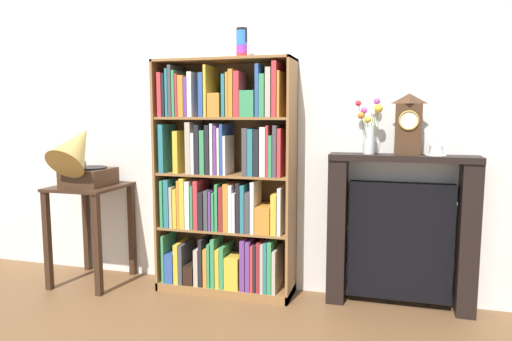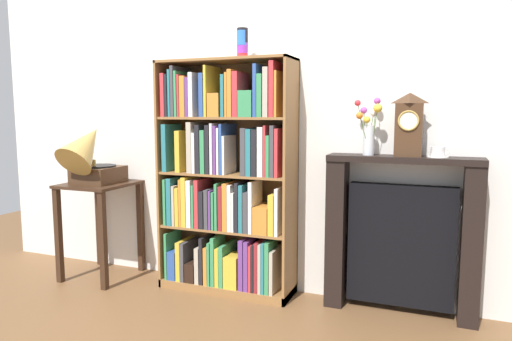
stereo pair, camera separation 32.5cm
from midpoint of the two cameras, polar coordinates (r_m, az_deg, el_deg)
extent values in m
cube|color=brown|center=(3.44, -1.78, -15.33)|extent=(7.58, 6.40, 0.02)
cube|color=silver|center=(3.46, 1.57, 7.06)|extent=(4.58, 0.08, 2.60)
cube|color=olive|center=(3.55, -8.17, -0.52)|extent=(0.02, 0.31, 1.67)
cube|color=olive|center=(3.18, 7.22, -1.37)|extent=(0.02, 0.31, 1.67)
cube|color=brown|center=(3.48, 0.05, -0.61)|extent=(0.99, 0.01, 1.67)
cube|color=olive|center=(3.33, -0.92, 13.33)|extent=(0.99, 0.31, 0.02)
cube|color=olive|center=(3.54, -0.87, -13.96)|extent=(0.99, 0.31, 0.06)
cube|color=#388E56|center=(3.63, -7.61, -10.07)|extent=(0.02, 0.22, 0.35)
cube|color=#2D519E|center=(3.63, -6.91, -11.16)|extent=(0.06, 0.23, 0.21)
cube|color=gold|center=(3.60, -6.08, -10.69)|extent=(0.04, 0.24, 0.29)
cube|color=#424247|center=(3.59, -5.51, -10.76)|extent=(0.03, 0.25, 0.29)
cube|color=black|center=(3.58, -4.70, -12.03)|extent=(0.08, 0.24, 0.14)
cube|color=#B2A893|center=(3.54, -3.74, -11.18)|extent=(0.03, 0.25, 0.27)
cube|color=black|center=(3.49, -3.35, -10.74)|extent=(0.03, 0.21, 0.34)
cube|color=orange|center=(3.51, -2.70, -11.25)|extent=(0.03, 0.25, 0.28)
cube|color=#388E56|center=(3.48, -2.40, -11.07)|extent=(0.02, 0.22, 0.32)
cube|color=#388E56|center=(3.45, -1.96, -10.87)|extent=(0.03, 0.20, 0.35)
cube|color=gold|center=(3.45, -1.43, -11.51)|extent=(0.03, 0.20, 0.28)
cube|color=#388E56|center=(3.46, -0.74, -11.30)|extent=(0.03, 0.26, 0.30)
cube|color=gold|center=(3.41, 0.13, -12.20)|extent=(0.10, 0.18, 0.23)
cube|color=#663884|center=(3.40, 1.69, -11.12)|extent=(0.03, 0.26, 0.36)
cube|color=#663884|center=(3.38, 2.25, -11.29)|extent=(0.03, 0.24, 0.35)
cube|color=#C63338|center=(3.39, 2.82, -11.47)|extent=(0.02, 0.27, 0.33)
cube|color=black|center=(3.37, 3.09, -11.50)|extent=(0.02, 0.24, 0.34)
cube|color=maroon|center=(3.34, 3.43, -11.49)|extent=(0.03, 0.21, 0.35)
cube|color=#B2A893|center=(3.36, 4.00, -11.46)|extent=(0.02, 0.26, 0.35)
cube|color=teal|center=(3.34, 4.31, -11.49)|extent=(0.02, 0.24, 0.36)
cube|color=#388E56|center=(3.32, 4.74, -11.56)|extent=(0.03, 0.21, 0.36)
cube|color=#B2A893|center=(3.34, 5.37, -12.02)|extent=(0.03, 0.24, 0.30)
cube|color=olive|center=(3.41, -0.88, -7.07)|extent=(0.96, 0.29, 0.02)
cube|color=#388E56|center=(3.53, -7.71, -3.67)|extent=(0.02, 0.22, 0.34)
cube|color=teal|center=(3.53, -7.04, -3.60)|extent=(0.04, 0.26, 0.35)
cube|color=#B2A893|center=(3.49, -6.69, -4.12)|extent=(0.02, 0.21, 0.30)
cube|color=gold|center=(3.50, -6.10, -4.23)|extent=(0.03, 0.25, 0.28)
cube|color=orange|center=(3.47, -5.83, -3.78)|extent=(0.02, 0.22, 0.35)
cube|color=gold|center=(3.46, -5.34, -3.67)|extent=(0.04, 0.24, 0.36)
cube|color=white|center=(3.44, -4.74, -3.88)|extent=(0.04, 0.23, 0.34)
cube|color=#388E56|center=(3.42, -4.30, -4.22)|extent=(0.02, 0.22, 0.31)
cube|color=#C63338|center=(3.41, -3.80, -3.93)|extent=(0.03, 0.23, 0.35)
cube|color=black|center=(3.41, -3.15, -4.58)|extent=(0.04, 0.25, 0.27)
cube|color=#424247|center=(3.37, -2.70, -4.60)|extent=(0.03, 0.20, 0.28)
cube|color=#663884|center=(3.39, -2.04, -4.57)|extent=(0.02, 0.27, 0.28)
cube|color=#388E56|center=(3.38, -1.69, -4.69)|extent=(0.02, 0.26, 0.27)
cube|color=#388E56|center=(3.37, -1.27, -4.20)|extent=(0.02, 0.27, 0.33)
cube|color=maroon|center=(3.34, -0.84, -4.43)|extent=(0.03, 0.24, 0.31)
cube|color=orange|center=(3.31, -0.37, -4.34)|extent=(0.04, 0.21, 0.34)
cube|color=white|center=(3.31, 0.21, -4.43)|extent=(0.03, 0.22, 0.33)
cube|color=white|center=(3.30, 0.57, -4.94)|extent=(0.02, 0.21, 0.28)
cube|color=black|center=(3.29, 1.10, -4.35)|extent=(0.03, 0.22, 0.35)
cube|color=teal|center=(3.30, 1.74, -4.45)|extent=(0.03, 0.26, 0.33)
cube|color=#424247|center=(3.28, 2.27, -4.93)|extent=(0.03, 0.24, 0.28)
cube|color=white|center=(3.25, 2.78, -4.39)|extent=(0.03, 0.21, 0.36)
cube|color=orange|center=(3.26, 4.06, -5.90)|extent=(0.11, 0.24, 0.19)
cube|color=gold|center=(3.22, 5.36, -5.24)|extent=(0.04, 0.23, 0.28)
cube|color=white|center=(3.19, 5.95, -4.94)|extent=(0.02, 0.21, 0.32)
cube|color=olive|center=(3.33, -0.90, -0.42)|extent=(0.96, 0.29, 0.02)
cube|color=teal|center=(3.47, -7.71, 2.83)|extent=(0.04, 0.22, 0.34)
cube|color=gold|center=(3.43, -6.02, 2.42)|extent=(0.04, 0.24, 0.30)
cube|color=#B2A893|center=(3.38, -4.58, 2.90)|extent=(0.04, 0.24, 0.36)
cube|color=white|center=(3.37, -4.11, 2.25)|extent=(0.02, 0.23, 0.29)
cube|color=black|center=(3.35, -3.65, 2.70)|extent=(0.03, 0.22, 0.34)
cube|color=#388E56|center=(3.33, -3.03, 2.37)|extent=(0.03, 0.22, 0.31)
cube|color=black|center=(3.32, -2.39, 2.67)|extent=(0.03, 0.24, 0.34)
cube|color=white|center=(3.31, -1.85, 2.77)|extent=(0.02, 0.25, 0.35)
cube|color=#663884|center=(3.29, -1.55, 2.59)|extent=(0.02, 0.21, 0.34)
cube|color=white|center=(3.29, -1.16, 2.46)|extent=(0.02, 0.22, 0.32)
cube|color=#2D519E|center=(3.29, -0.65, 2.71)|extent=(0.02, 0.26, 0.35)
cube|color=white|center=(3.26, -0.49, 1.96)|extent=(0.02, 0.20, 0.27)
cube|color=#424247|center=(3.21, 1.96, 2.37)|extent=(0.04, 0.22, 0.32)
cube|color=teal|center=(3.21, 2.69, 2.31)|extent=(0.04, 0.24, 0.32)
cube|color=black|center=(3.20, 3.38, 2.26)|extent=(0.04, 0.24, 0.32)
cube|color=white|center=(3.19, 4.16, 2.39)|extent=(0.04, 0.25, 0.33)
cube|color=#C63338|center=(3.18, 4.72, 2.47)|extent=(0.02, 0.26, 0.34)
cube|color=#388E56|center=(3.16, 4.97, 1.84)|extent=(0.02, 0.21, 0.28)
cube|color=#424247|center=(3.15, 5.53, 2.43)|extent=(0.03, 0.23, 0.34)
cube|color=#C63338|center=(3.16, 6.15, 2.26)|extent=(0.02, 0.26, 0.32)
cube|color=olive|center=(3.31, -0.91, 6.44)|extent=(0.96, 0.29, 0.02)
cube|color=#C63338|center=(3.47, -7.86, 9.10)|extent=(0.03, 0.22, 0.31)
cube|color=black|center=(3.47, -7.30, 9.04)|extent=(0.02, 0.25, 0.30)
cube|color=teal|center=(3.45, -6.97, 9.34)|extent=(0.02, 0.24, 0.33)
cube|color=#424247|center=(3.45, -6.54, 9.55)|extent=(0.02, 0.26, 0.36)
cube|color=#388E56|center=(3.42, -6.22, 9.26)|extent=(0.02, 0.24, 0.32)
cube|color=#C63338|center=(3.40, -6.00, 9.06)|extent=(0.02, 0.21, 0.29)
cube|color=orange|center=(3.41, -5.29, 8.98)|extent=(0.04, 0.26, 0.28)
cube|color=#663884|center=(3.39, -4.75, 8.90)|extent=(0.03, 0.26, 0.27)
cube|color=white|center=(3.36, -4.42, 9.21)|extent=(0.03, 0.22, 0.31)
cube|color=#2D519E|center=(3.34, -3.01, 9.17)|extent=(0.03, 0.25, 0.30)
cube|color=gold|center=(3.33, -2.54, 9.63)|extent=(0.02, 0.25, 0.35)
cube|color=orange|center=(3.27, -1.80, 8.02)|extent=(0.09, 0.18, 0.16)
cube|color=teal|center=(3.25, -0.57, 9.12)|extent=(0.02, 0.21, 0.29)
cube|color=orange|center=(3.24, -0.14, 9.24)|extent=(0.02, 0.20, 0.30)
cube|color=orange|center=(3.26, 0.51, 9.39)|extent=(0.03, 0.26, 0.32)
cube|color=#C63338|center=(3.22, 0.99, 9.29)|extent=(0.04, 0.21, 0.30)
cube|color=#388E56|center=(3.21, 2.29, 8.16)|extent=(0.10, 0.23, 0.18)
cube|color=#2D519E|center=(3.19, 3.56, 9.69)|extent=(0.02, 0.25, 0.35)
cube|color=#388E56|center=(3.19, 4.15, 9.10)|extent=(0.03, 0.26, 0.28)
cube|color=#B2A893|center=(3.16, 4.81, 9.50)|extent=(0.04, 0.23, 0.32)
cube|color=#C63338|center=(3.17, 5.62, 9.84)|extent=(0.03, 0.27, 0.36)
cube|color=orange|center=(3.14, 6.01, 9.28)|extent=(0.02, 0.22, 0.30)
cylinder|color=red|center=(3.29, 1.23, 14.42)|extent=(0.08, 0.08, 0.10)
cylinder|color=blue|center=(3.29, 1.24, 14.72)|extent=(0.08, 0.08, 0.10)
cylinder|color=purple|center=(3.29, 1.24, 15.04)|extent=(0.08, 0.08, 0.10)
cylinder|color=green|center=(3.30, 1.25, 15.34)|extent=(0.08, 0.08, 0.10)
cylinder|color=purple|center=(3.30, 1.24, 15.65)|extent=(0.08, 0.08, 0.10)
cylinder|color=blue|center=(3.30, 1.23, 15.96)|extent=(0.08, 0.08, 0.10)
cylinder|color=black|center=(3.30, 1.25, 16.26)|extent=(0.08, 0.08, 0.10)
cube|color=#382316|center=(3.79, -16.42, -1.64)|extent=(0.49, 0.52, 0.02)
cube|color=#382316|center=(3.83, -20.88, -7.51)|extent=(0.04, 0.04, 0.73)
cube|color=#382316|center=(3.56, -15.80, -8.38)|extent=(0.04, 0.04, 0.73)
cube|color=#382316|center=(4.17, -16.59, -6.17)|extent=(0.04, 0.04, 0.73)
cube|color=#382316|center=(3.93, -11.69, -6.83)|extent=(0.04, 0.04, 0.73)
cube|color=#472D1C|center=(3.78, -16.46, -0.52)|extent=(0.31, 0.33, 0.13)
cylinder|color=black|center=(3.77, -16.50, 0.52)|extent=(0.27, 0.27, 0.01)
cylinder|color=#B79347|center=(3.73, -16.98, 0.81)|extent=(0.03, 0.03, 0.06)
cone|color=#B79347|center=(3.66, -17.89, 2.96)|extent=(0.29, 0.46, 0.45)
cube|color=black|center=(3.12, 20.56, 1.27)|extent=(0.95, 0.21, 0.04)
cube|color=black|center=(3.24, 12.75, -7.51)|extent=(0.12, 0.19, 0.99)
cube|color=black|center=(3.22, 27.62, -8.21)|extent=(0.12, 0.19, 0.99)
cube|color=black|center=(3.25, 20.14, -8.63)|extent=(0.67, 0.10, 0.79)
cube|color=#472D1C|center=(3.10, 21.14, 4.65)|extent=(0.16, 0.11, 0.33)
pyramid|color=#472D1C|center=(3.10, 21.30, 8.30)|extent=(0.16, 0.11, 0.07)
cylinder|color=silver|center=(3.05, 21.17, 5.73)|extent=(0.11, 0.01, 0.11)
torus|color=#B79347|center=(3.04, 21.17, 5.73)|extent=(0.13, 0.01, 0.13)
cylinder|color=silver|center=(3.12, 16.61, 3.57)|extent=(0.07, 0.07, 0.19)
cylinder|color=#4C753D|center=(3.08, 16.16, 4.27)|extent=(0.06, 0.05, 0.24)
sphere|color=orange|center=(3.06, 15.62, 6.52)|extent=(0.04, 0.04, 0.04)
cylinder|color=#4C753D|center=(3.13, 17.19, 5.13)|extent=(0.03, 0.03, 0.33)
sphere|color=#B24CB7|center=(3.14, 17.59, 8.16)|extent=(0.04, 0.04, 0.04)
cylinder|color=#4C753D|center=(3.09, 16.46, 4.02)|extent=(0.01, 0.03, 0.21)
sphere|color=yellow|center=(3.08, 16.44, 6.00)|extent=(0.04, 0.04, 0.04)
cylinder|color=#4C753D|center=(3.12, 16.19, 4.60)|extent=(0.03, 0.01, 0.27)
sphere|color=#B24CB7|center=(3.12, 16.05, 7.11)|extent=(0.04, 0.04, 0.04)
cylinder|color=#4C753D|center=(3.11, 15.95, 5.04)|extent=(0.08, 0.01, 0.32)
sphere|color=red|center=(3.11, 15.35, 8.01)|extent=(0.04, 0.04, 0.04)
cylinder|color=#4C753D|center=(3.11, 16.74, 4.42)|extent=(0.04, 0.02, 0.26)
sphere|color=silver|center=(3.12, 17.21, 6.75)|extent=(0.05, 0.05, 0.05)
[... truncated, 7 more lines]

